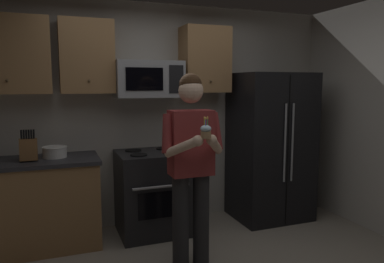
% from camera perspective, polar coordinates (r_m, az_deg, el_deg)
% --- Properties ---
extents(wall_back, '(4.40, 0.10, 2.60)m').
position_cam_1_polar(wall_back, '(4.48, -5.65, 2.59)').
color(wall_back, beige).
rests_on(wall_back, ground).
extents(oven_range, '(0.76, 0.70, 0.93)m').
position_cam_1_polar(oven_range, '(4.22, -6.10, -9.31)').
color(oven_range, black).
rests_on(oven_range, ground).
extents(microwave, '(0.74, 0.41, 0.40)m').
position_cam_1_polar(microwave, '(4.16, -6.76, 8.01)').
color(microwave, '#9EA0A5').
extents(refrigerator, '(0.90, 0.75, 1.80)m').
position_cam_1_polar(refrigerator, '(4.68, 12.03, -2.26)').
color(refrigerator, black).
rests_on(refrigerator, ground).
extents(cabinet_row_upper, '(2.78, 0.36, 0.76)m').
position_cam_1_polar(cabinet_row_upper, '(4.12, -14.92, 11.03)').
color(cabinet_row_upper, '#9E7247').
extents(counter_left, '(1.44, 0.66, 0.92)m').
position_cam_1_polar(counter_left, '(4.13, -24.22, -10.31)').
color(counter_left, '#9E7247').
rests_on(counter_left, ground).
extents(knife_block, '(0.16, 0.15, 0.32)m').
position_cam_1_polar(knife_block, '(3.94, -23.93, -2.50)').
color(knife_block, brown).
rests_on(knife_block, counter_left).
extents(bowl_large_white, '(0.25, 0.25, 0.11)m').
position_cam_1_polar(bowl_large_white, '(4.04, -20.44, -2.93)').
color(bowl_large_white, white).
rests_on(bowl_large_white, counter_left).
extents(person, '(0.60, 0.48, 1.76)m').
position_cam_1_polar(person, '(3.30, -0.10, -4.43)').
color(person, '#262628').
rests_on(person, ground).
extents(cupcake, '(0.09, 0.09, 0.17)m').
position_cam_1_polar(cupcake, '(2.95, 2.15, 0.03)').
color(cupcake, '#A87F56').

